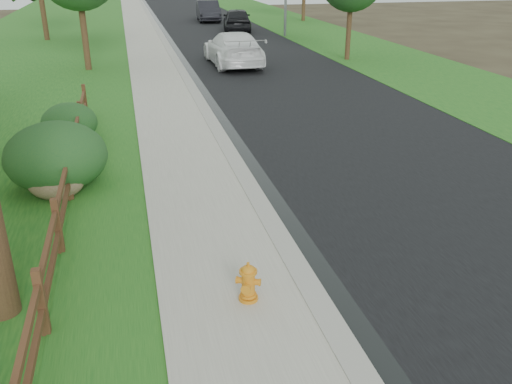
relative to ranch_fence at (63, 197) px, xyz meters
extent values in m
cube|color=black|center=(8.20, 28.60, -0.61)|extent=(8.00, 90.00, 0.02)
cube|color=#9B988D|center=(4.00, 28.60, -0.56)|extent=(0.40, 90.00, 0.12)
cube|color=black|center=(4.35, 28.60, -0.60)|extent=(0.50, 90.00, 0.00)
cube|color=#A09A8B|center=(2.70, 28.60, -0.57)|extent=(2.20, 90.00, 0.10)
cube|color=#18541A|center=(0.80, 28.60, -0.59)|extent=(1.60, 90.00, 0.06)
cube|color=#18541A|center=(-4.40, 28.60, -0.60)|extent=(9.00, 90.00, 0.04)
cube|color=#18541A|center=(15.10, 28.60, -0.60)|extent=(6.00, 90.00, 0.04)
cube|color=#4B3019|center=(0.00, -3.60, -0.07)|extent=(0.12, 0.12, 1.10)
cube|color=#4B3019|center=(0.00, -1.20, -0.07)|extent=(0.12, 0.12, 1.10)
cube|color=#4B3019|center=(0.00, 1.20, -0.07)|extent=(0.12, 0.12, 1.10)
cube|color=#4B3019|center=(0.00, 3.60, -0.07)|extent=(0.12, 0.12, 1.10)
cube|color=#4B3019|center=(0.00, 6.00, -0.07)|extent=(0.12, 0.12, 1.10)
cube|color=#4B3019|center=(0.00, 8.40, -0.07)|extent=(0.12, 0.12, 1.10)
cube|color=#4B3019|center=(0.00, -4.80, -0.17)|extent=(0.08, 2.35, 0.10)
cube|color=#4B3019|center=(0.00, -4.80, 0.23)|extent=(0.08, 2.35, 0.10)
cube|color=#4B3019|center=(0.00, -2.40, -0.17)|extent=(0.08, 2.35, 0.10)
cube|color=#4B3019|center=(0.00, -2.40, 0.23)|extent=(0.08, 2.35, 0.10)
cube|color=#4B3019|center=(0.00, 0.00, -0.17)|extent=(0.08, 2.35, 0.10)
cube|color=#4B3019|center=(0.00, 0.00, 0.23)|extent=(0.08, 2.35, 0.10)
cube|color=#4B3019|center=(0.00, 2.40, -0.17)|extent=(0.08, 2.35, 0.10)
cube|color=#4B3019|center=(0.00, 2.40, 0.23)|extent=(0.08, 2.35, 0.10)
cube|color=#4B3019|center=(0.00, 4.80, -0.17)|extent=(0.08, 2.35, 0.10)
cube|color=#4B3019|center=(0.00, 4.80, 0.23)|extent=(0.08, 2.35, 0.10)
cube|color=#4B3019|center=(0.00, 7.20, -0.17)|extent=(0.08, 2.35, 0.10)
cube|color=#4B3019|center=(0.00, 7.20, 0.23)|extent=(0.08, 2.35, 0.10)
cylinder|color=orange|center=(2.96, -3.53, -0.49)|extent=(0.30, 0.30, 0.05)
cylinder|color=orange|center=(2.96, -3.53, -0.25)|extent=(0.21, 0.21, 0.46)
cylinder|color=orange|center=(2.96, -3.53, -0.43)|extent=(0.25, 0.25, 0.04)
cylinder|color=orange|center=(2.96, -3.53, -0.02)|extent=(0.28, 0.28, 0.04)
ellipsoid|color=orange|center=(2.96, -3.53, 0.00)|extent=(0.22, 0.22, 0.17)
cylinder|color=orange|center=(2.96, -3.53, 0.11)|extent=(0.05, 0.05, 0.06)
cylinder|color=orange|center=(2.91, -3.65, -0.22)|extent=(0.17, 0.15, 0.13)
cylinder|color=orange|center=(2.82, -3.47, -0.19)|extent=(0.15, 0.15, 0.11)
cylinder|color=orange|center=(3.10, -3.59, -0.19)|extent=(0.15, 0.15, 0.11)
imported|color=white|center=(6.72, 16.61, 0.22)|extent=(2.40, 5.67, 1.63)
imported|color=black|center=(9.68, 30.13, 0.22)|extent=(2.68, 5.07, 1.64)
imported|color=black|center=(8.69, 37.44, 0.23)|extent=(2.08, 5.14, 1.66)
ellipsoid|color=brown|center=(-0.30, 1.43, -0.21)|extent=(1.27, 0.98, 0.82)
ellipsoid|color=#1B4C23|center=(-0.30, 5.63, -0.04)|extent=(1.95, 1.95, 1.15)
ellipsoid|color=#1B4C23|center=(-0.30, 2.04, 0.17)|extent=(2.72, 2.72, 1.57)
cylinder|color=#392417|center=(-0.30, 16.97, 1.53)|extent=(0.30, 0.30, 4.30)
cylinder|color=#392417|center=(12.87, 16.77, 1.27)|extent=(0.26, 0.26, 3.77)
cylinder|color=#392417|center=(-3.40, 28.29, 1.82)|extent=(0.33, 0.33, 4.87)
camera|label=1|loc=(1.44, -10.40, 4.34)|focal=38.00mm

